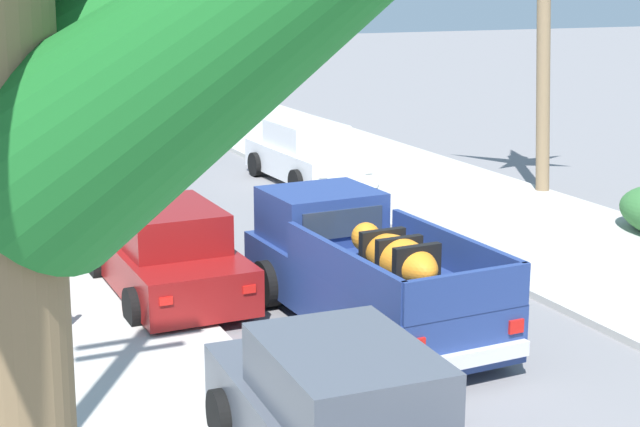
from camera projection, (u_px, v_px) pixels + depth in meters
name	position (u px, v px, depth m)	size (l,w,h in m)	color
sidewalk_left	(9.00, 285.00, 16.31)	(5.16, 60.00, 0.12)	#B2AFA8
sidewalk_right	(517.00, 223.00, 20.41)	(5.16, 60.00, 0.12)	#B2AFA8
curb_left	(80.00, 277.00, 16.78)	(0.16, 60.00, 0.10)	silver
curb_right	(469.00, 230.00, 19.94)	(0.16, 60.00, 0.10)	silver
pickup_truck	(363.00, 272.00, 14.46)	(2.36, 5.28, 1.80)	navy
car_left_near	(71.00, 171.00, 22.60)	(2.07, 4.28, 1.54)	navy
car_right_near	(307.00, 155.00, 24.70)	(2.14, 4.31, 1.54)	silver
car_right_mid	(167.00, 254.00, 15.77)	(2.08, 4.28, 1.54)	maroon
car_left_far	(343.00, 420.00, 9.85)	(2.14, 4.31, 1.54)	#474C56
pedestrian	(37.00, 285.00, 13.54)	(0.57, 0.42, 1.59)	navy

